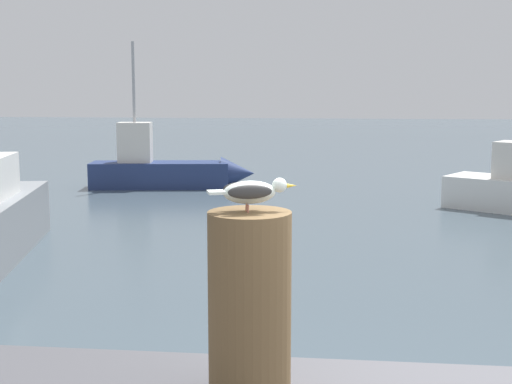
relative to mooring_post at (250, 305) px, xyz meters
The scene contains 3 objects.
mooring_post is the anchor object (origin of this frame).
seagull 0.51m from the mooring_post, 18.61° to the left, with size 0.39×0.20×0.14m.
boat_navy 15.60m from the mooring_post, 104.58° to the left, with size 4.38×1.49×3.87m.
Camera 1 is at (-0.79, -3.42, 2.57)m, focal length 49.20 mm.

